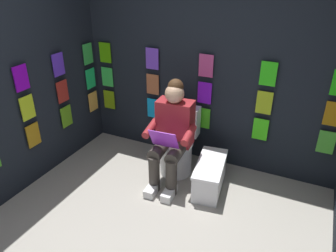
# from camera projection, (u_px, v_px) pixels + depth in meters

# --- Properties ---
(display_wall_back) EXTENTS (3.26, 0.14, 2.26)m
(display_wall_back) POSITION_uv_depth(u_px,v_px,m) (208.00, 73.00, 3.77)
(display_wall_back) COLOR black
(display_wall_back) RESTS_ON ground
(display_wall_right) EXTENTS (0.14, 1.97, 2.26)m
(display_wall_right) POSITION_uv_depth(u_px,v_px,m) (37.00, 80.00, 3.56)
(display_wall_right) COLOR black
(display_wall_right) RESTS_ON ground
(toilet) EXTENTS (0.42, 0.57, 0.77)m
(toilet) POSITION_uv_depth(u_px,v_px,m) (178.00, 145.00, 3.86)
(toilet) COLOR white
(toilet) RESTS_ON ground
(person_reading) EXTENTS (0.54, 0.70, 1.19)m
(person_reading) POSITION_uv_depth(u_px,v_px,m) (171.00, 134.00, 3.55)
(person_reading) COLOR maroon
(person_reading) RESTS_ON ground
(comic_longbox_near) EXTENTS (0.39, 0.71, 0.34)m
(comic_longbox_near) POSITION_uv_depth(u_px,v_px,m) (210.00, 175.00, 3.59)
(comic_longbox_near) COLOR silver
(comic_longbox_near) RESTS_ON ground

